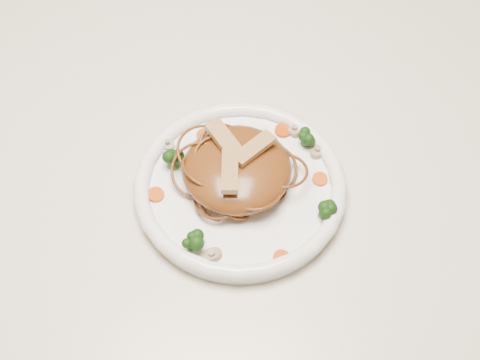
{
  "coord_description": "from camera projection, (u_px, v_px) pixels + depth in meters",
  "views": [
    {
      "loc": [
        0.09,
        -0.54,
        1.5
      ],
      "look_at": [
        0.07,
        -0.04,
        0.78
      ],
      "focal_mm": 53.41,
      "sensor_mm": 36.0,
      "label": 1
    }
  ],
  "objects": [
    {
      "name": "mushroom_0",
      "position": [
        211.0,
        255.0,
        0.83
      ],
      "size": [
        0.03,
        0.03,
        0.01
      ],
      "primitive_type": "cylinder",
      "rotation": [
        0.0,
        0.0,
        0.35
      ],
      "color": "tan",
      "rests_on": "plate"
    },
    {
      "name": "broccoli_3",
      "position": [
        325.0,
        208.0,
        0.86
      ],
      "size": [
        0.03,
        0.03,
        0.03
      ],
      "primitive_type": null,
      "rotation": [
        0.0,
        0.0,
        0.06
      ],
      "color": "#17360B",
      "rests_on": "plate"
    },
    {
      "name": "mushroom_2",
      "position": [
        168.0,
        144.0,
        0.93
      ],
      "size": [
        0.03,
        0.03,
        0.01
      ],
      "primitive_type": "cylinder",
      "rotation": [
        0.0,
        0.0,
        -0.47
      ],
      "color": "tan",
      "rests_on": "plate"
    },
    {
      "name": "mushroom_1",
      "position": [
        317.0,
        151.0,
        0.92
      ],
      "size": [
        0.03,
        0.03,
        0.01
      ],
      "primitive_type": "cylinder",
      "rotation": [
        0.0,
        0.0,
        1.04
      ],
      "color": "tan",
      "rests_on": "plate"
    },
    {
      "name": "carrot_3",
      "position": [
        204.0,
        135.0,
        0.94
      ],
      "size": [
        0.02,
        0.02,
        0.0
      ],
      "primitive_type": "cylinder",
      "rotation": [
        0.0,
        0.0,
        0.09
      ],
      "color": "#C74B07",
      "rests_on": "plate"
    },
    {
      "name": "broccoli_2",
      "position": [
        191.0,
        240.0,
        0.83
      ],
      "size": [
        0.03,
        0.03,
        0.03
      ],
      "primitive_type": null,
      "rotation": [
        0.0,
        0.0,
        -0.19
      ],
      "color": "#17360B",
      "rests_on": "plate"
    },
    {
      "name": "broccoli_1",
      "position": [
        173.0,
        159.0,
        0.9
      ],
      "size": [
        0.03,
        0.03,
        0.03
      ],
      "primitive_type": null,
      "rotation": [
        0.0,
        0.0,
        -0.31
      ],
      "color": "#17360B",
      "rests_on": "plate"
    },
    {
      "name": "carrot_2",
      "position": [
        320.0,
        179.0,
        0.9
      ],
      "size": [
        0.02,
        0.02,
        0.0
      ],
      "primitive_type": "cylinder",
      "rotation": [
        0.0,
        0.0,
        0.03
      ],
      "color": "#C74B07",
      "rests_on": "plate"
    },
    {
      "name": "noodle_mound",
      "position": [
        237.0,
        169.0,
        0.88
      ],
      "size": [
        0.15,
        0.15,
        0.04
      ],
      "primitive_type": "ellipsoid",
      "rotation": [
        0.0,
        0.0,
        0.07
      ],
      "color": "brown",
      "rests_on": "plate"
    },
    {
      "name": "plate",
      "position": [
        240.0,
        190.0,
        0.9
      ],
      "size": [
        0.34,
        0.34,
        0.02
      ],
      "primitive_type": "cylinder",
      "rotation": [
        0.0,
        0.0,
        -0.37
      ],
      "color": "white",
      "rests_on": "table"
    },
    {
      "name": "mushroom_3",
      "position": [
        294.0,
        130.0,
        0.94
      ],
      "size": [
        0.03,
        0.03,
        0.01
      ],
      "primitive_type": "cylinder",
      "rotation": [
        0.0,
        0.0,
        1.77
      ],
      "color": "tan",
      "rests_on": "plate"
    },
    {
      "name": "chicken_c",
      "position": [
        230.0,
        171.0,
        0.85
      ],
      "size": [
        0.02,
        0.06,
        0.01
      ],
      "primitive_type": "cube",
      "rotation": [
        0.0,
        0.0,
        4.73
      ],
      "color": "tan",
      "rests_on": "noodle_mound"
    },
    {
      "name": "carrot_0",
      "position": [
        283.0,
        130.0,
        0.94
      ],
      "size": [
        0.03,
        0.03,
        0.0
      ],
      "primitive_type": "cylinder",
      "rotation": [
        0.0,
        0.0,
        0.3
      ],
      "color": "#C74B07",
      "rests_on": "plate"
    },
    {
      "name": "broccoli_0",
      "position": [
        307.0,
        136.0,
        0.92
      ],
      "size": [
        0.04,
        0.04,
        0.03
      ],
      "primitive_type": null,
      "rotation": [
        0.0,
        0.0,
        0.31
      ],
      "color": "#17360B",
      "rests_on": "plate"
    },
    {
      "name": "carrot_4",
      "position": [
        281.0,
        258.0,
        0.83
      ],
      "size": [
        0.02,
        0.02,
        0.0
      ],
      "primitive_type": "cylinder",
      "rotation": [
        0.0,
        0.0,
        0.06
      ],
      "color": "#C74B07",
      "rests_on": "plate"
    },
    {
      "name": "table",
      "position": [
        189.0,
        208.0,
        1.01
      ],
      "size": [
        1.2,
        0.8,
        0.75
      ],
      "color": "beige",
      "rests_on": "ground"
    },
    {
      "name": "carrot_1",
      "position": [
        156.0,
        195.0,
        0.88
      ],
      "size": [
        0.02,
        0.02,
        0.0
      ],
      "primitive_type": "cylinder",
      "rotation": [
        0.0,
        0.0,
        -0.11
      ],
      "color": "#C74B07",
      "rests_on": "plate"
    },
    {
      "name": "chicken_a",
      "position": [
        254.0,
        148.0,
        0.86
      ],
      "size": [
        0.06,
        0.06,
        0.01
      ],
      "primitive_type": "cube",
      "rotation": [
        0.0,
        0.0,
        0.79
      ],
      "color": "tan",
      "rests_on": "noodle_mound"
    },
    {
      "name": "chicken_b",
      "position": [
        226.0,
        141.0,
        0.87
      ],
      "size": [
        0.05,
        0.07,
        0.01
      ],
      "primitive_type": "cube",
      "rotation": [
        0.0,
        0.0,
        2.17
      ],
      "color": "tan",
      "rests_on": "noodle_mound"
    }
  ]
}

